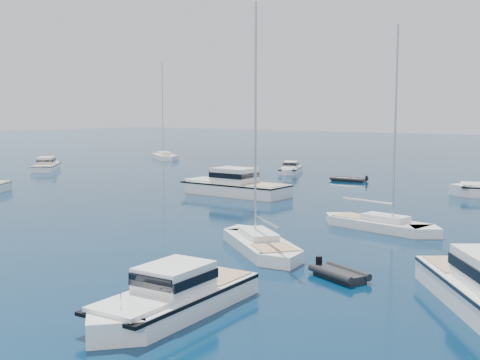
# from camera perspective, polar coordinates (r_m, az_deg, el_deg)

# --- Properties ---
(motor_cruiser_near) EXTENTS (3.80, 9.57, 2.45)m
(motor_cruiser_near) POSITION_cam_1_polar(r_m,az_deg,el_deg) (24.50, -6.38, -12.28)
(motor_cruiser_near) COLOR white
(motor_cruiser_near) RESTS_ON ground
(motor_cruiser_centre) EXTENTS (12.62, 4.32, 3.27)m
(motor_cruiser_centre) POSITION_cam_1_polar(r_m,az_deg,el_deg) (57.92, -0.74, -1.37)
(motor_cruiser_centre) COLOR silver
(motor_cruiser_centre) RESTS_ON ground
(motor_cruiser_far_l) EXTENTS (8.12, 8.06, 2.30)m
(motor_cruiser_far_l) POSITION_cam_1_polar(r_m,az_deg,el_deg) (86.28, -17.59, 0.89)
(motor_cruiser_far_l) COLOR white
(motor_cruiser_far_l) RESTS_ON ground
(motor_cruiser_horizon) EXTENTS (5.01, 7.49, 1.90)m
(motor_cruiser_horizon) POSITION_cam_1_polar(r_m,az_deg,el_deg) (78.74, 4.74, 0.67)
(motor_cruiser_horizon) COLOR white
(motor_cruiser_horizon) RESTS_ON ground
(sailboat_mid_r) EXTENTS (9.52, 7.79, 14.49)m
(sailboat_mid_r) POSITION_cam_1_polar(r_m,az_deg,el_deg) (34.89, 1.91, -6.58)
(sailboat_mid_r) COLOR silver
(sailboat_mid_r) RESTS_ON ground
(sailboat_centre) EXTENTS (9.66, 3.62, 13.86)m
(sailboat_centre) POSITION_cam_1_polar(r_m,az_deg,el_deg) (42.01, 12.94, -4.51)
(sailboat_centre) COLOR silver
(sailboat_centre) RESTS_ON ground
(sailboat_far_l) EXTENTS (11.12, 8.46, 16.58)m
(sailboat_far_l) POSITION_cam_1_polar(r_m,az_deg,el_deg) (102.66, -7.04, 1.98)
(sailboat_far_l) COLOR white
(sailboat_far_l) RESTS_ON ground
(tender_grey_near) EXTENTS (3.47, 2.69, 0.95)m
(tender_grey_near) POSITION_cam_1_polar(r_m,az_deg,el_deg) (29.57, 9.24, -9.05)
(tender_grey_near) COLOR black
(tender_grey_near) RESTS_ON ground
(tender_grey_far) EXTENTS (4.40, 2.70, 0.95)m
(tender_grey_far) POSITION_cam_1_polar(r_m,az_deg,el_deg) (70.09, 10.13, -0.12)
(tender_grey_far) COLOR black
(tender_grey_far) RESTS_ON ground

